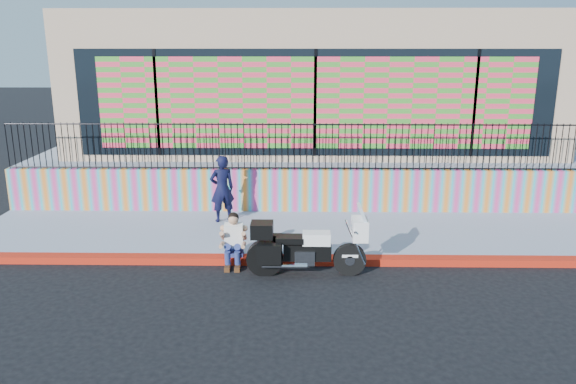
{
  "coord_description": "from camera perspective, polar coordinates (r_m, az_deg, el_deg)",
  "views": [
    {
      "loc": [
        -0.46,
        -10.8,
        4.44
      ],
      "look_at": [
        -0.67,
        1.2,
        1.2
      ],
      "focal_mm": 35.0,
      "sensor_mm": 36.0,
      "label": 1
    }
  ],
  "objects": [
    {
      "name": "red_curb",
      "position": [
        11.66,
        3.2,
        -6.93
      ],
      "size": [
        16.0,
        0.3,
        0.15
      ],
      "primitive_type": "cube",
      "color": "#AB200C",
      "rests_on": "ground"
    },
    {
      "name": "mural_wall",
      "position": [
        14.55,
        2.76,
        0.18
      ],
      "size": [
        16.0,
        0.2,
        1.1
      ],
      "primitive_type": "cube",
      "color": "#D63881",
      "rests_on": "sidewalk"
    },
    {
      "name": "ground",
      "position": [
        11.69,
        3.2,
        -7.27
      ],
      "size": [
        90.0,
        90.0,
        0.0
      ],
      "primitive_type": "plane",
      "color": "black",
      "rests_on": "ground"
    },
    {
      "name": "storefront_building",
      "position": [
        18.97,
        2.42,
        11.48
      ],
      "size": [
        14.0,
        8.06,
        4.0
      ],
      "color": "tan",
      "rests_on": "elevated_platform"
    },
    {
      "name": "police_officer",
      "position": [
        13.72,
        -6.71,
        0.33
      ],
      "size": [
        0.7,
        0.6,
        1.64
      ],
      "primitive_type": "imported",
      "rotation": [
        0.0,
        0.0,
        3.54
      ],
      "color": "black",
      "rests_on": "sidewalk"
    },
    {
      "name": "police_motorcycle",
      "position": [
        10.93,
        1.74,
        -5.5
      ],
      "size": [
        2.3,
        0.76,
        1.43
      ],
      "color": "black",
      "rests_on": "ground"
    },
    {
      "name": "sidewalk",
      "position": [
        13.2,
        2.94,
        -4.24
      ],
      "size": [
        16.0,
        3.0,
        0.15
      ],
      "primitive_type": "cube",
      "color": "#8A93A5",
      "rests_on": "ground"
    },
    {
      "name": "seated_man",
      "position": [
        11.47,
        -5.57,
        -5.34
      ],
      "size": [
        0.54,
        0.71,
        1.06
      ],
      "color": "navy",
      "rests_on": "ground"
    },
    {
      "name": "elevated_platform",
      "position": [
        19.53,
        2.32,
        3.82
      ],
      "size": [
        16.0,
        10.0,
        1.25
      ],
      "primitive_type": "cube",
      "color": "#8A93A5",
      "rests_on": "ground"
    },
    {
      "name": "metal_fence",
      "position": [
        14.29,
        2.82,
        4.63
      ],
      "size": [
        15.8,
        0.04,
        1.2
      ],
      "primitive_type": null,
      "color": "black",
      "rests_on": "mural_wall"
    }
  ]
}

